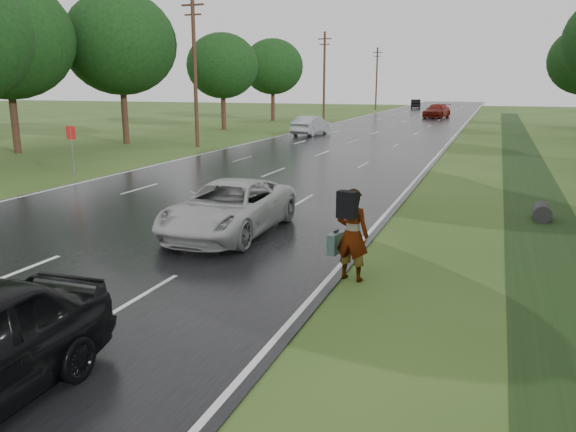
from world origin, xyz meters
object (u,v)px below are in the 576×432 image
(road_sign, at_px, (72,141))
(pedestrian, at_px, (351,233))
(white_pickup, at_px, (229,208))
(silver_sedan, at_px, (311,125))

(road_sign, xyz_separation_m, pedestrian, (15.67, -9.53, -0.59))
(white_pickup, bearing_deg, road_sign, 148.23)
(road_sign, relative_size, white_pickup, 0.43)
(road_sign, distance_m, pedestrian, 18.35)
(white_pickup, relative_size, silver_sedan, 1.11)
(white_pickup, distance_m, silver_sedan, 31.87)
(pedestrian, bearing_deg, silver_sedan, -60.41)
(pedestrian, distance_m, white_pickup, 4.89)
(pedestrian, relative_size, silver_sedan, 0.43)
(road_sign, relative_size, silver_sedan, 0.48)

